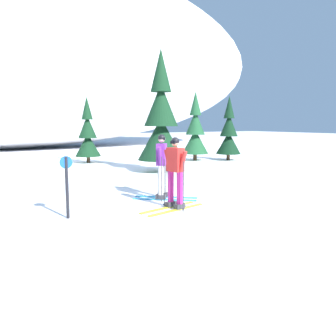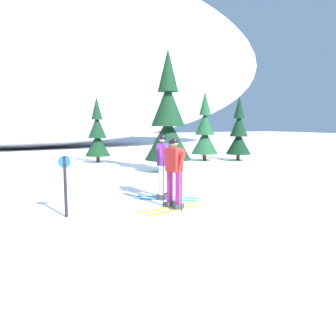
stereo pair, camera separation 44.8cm
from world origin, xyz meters
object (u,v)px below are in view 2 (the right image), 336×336
pine_tree_center_right (168,121)px  pine_tree_far_right (239,134)px  trail_marker_post (65,182)px  pine_tree_right (205,132)px  skier_red_jacket (174,172)px  skier_purple_jacket (163,165)px  pine_tree_center (97,135)px

pine_tree_center_right → pine_tree_far_right: bearing=21.1°
trail_marker_post → pine_tree_right: bearing=42.2°
skier_red_jacket → pine_tree_right: (6.87, 8.99, 0.70)m
trail_marker_post → pine_tree_center_right: bearing=45.0°
pine_tree_center_right → skier_purple_jacket: bearing=-119.0°
skier_red_jacket → skier_purple_jacket: bearing=76.4°
skier_purple_jacket → pine_tree_center: 9.82m
skier_purple_jacket → trail_marker_post: bearing=-166.2°
pine_tree_center_right → pine_tree_far_right: size_ratio=1.45×
pine_tree_far_right → pine_tree_center_right: bearing=-158.9°
skier_purple_jacket → trail_marker_post: skier_purple_jacket is taller
pine_tree_far_right → skier_purple_jacket: bearing=-140.0°
pine_tree_center_right → skier_red_jacket: bearing=-116.3°
pine_tree_center_right → pine_tree_right: 5.01m
skier_purple_jacket → pine_tree_far_right: bearing=40.0°
pine_tree_center → pine_tree_far_right: (7.35, -2.79, 0.05)m
skier_red_jacket → pine_tree_far_right: 11.83m
skier_red_jacket → pine_tree_far_right: size_ratio=0.50×
skier_purple_jacket → pine_tree_far_right: size_ratio=0.50×
skier_purple_jacket → pine_tree_center_right: pine_tree_center_right is taller
skier_purple_jacket → pine_tree_right: pine_tree_right is taller
pine_tree_right → trail_marker_post: 12.72m
skier_purple_jacket → pine_tree_far_right: pine_tree_far_right is taller
pine_tree_center_right → trail_marker_post: pine_tree_center_right is taller
pine_tree_right → skier_purple_jacket: bearing=-130.1°
pine_tree_center → pine_tree_right: size_ratio=0.90×
pine_tree_right → trail_marker_post: bearing=-137.8°
skier_red_jacket → pine_tree_right: 11.34m
skier_purple_jacket → skier_red_jacket: (-0.28, -1.15, -0.03)m
pine_tree_center → skier_red_jacket: bearing=-96.5°
pine_tree_center → pine_tree_far_right: bearing=-20.8°
skier_purple_jacket → trail_marker_post: 2.90m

